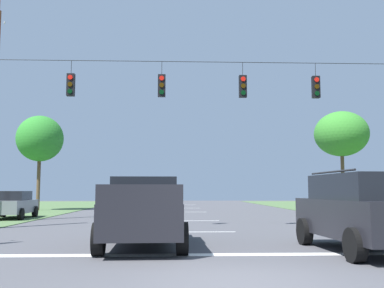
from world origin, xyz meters
TOP-DOWN VIEW (x-y plane):
  - ground_plane at (0.00, 0.00)m, footprint 120.00×120.00m
  - stop_bar_stripe at (0.00, 3.25)m, footprint 15.70×0.45m
  - lane_dash_0 at (0.00, 9.25)m, footprint 2.50×0.15m
  - lane_dash_1 at (0.00, 15.47)m, footprint 2.50×0.15m
  - lane_dash_2 at (0.00, 24.72)m, footprint 2.50×0.15m
  - lane_dash_3 at (0.00, 31.76)m, footprint 2.50×0.15m
  - lane_dash_4 at (0.00, 41.10)m, footprint 2.50×0.15m
  - overhead_signal_span at (-0.03, 10.90)m, footprint 17.89×0.31m
  - pickup_truck at (-1.94, 5.04)m, footprint 2.43×5.46m
  - suv_black at (3.76, 3.52)m, footprint 2.40×4.89m
  - distant_car_crossing_white at (-3.01, 26.14)m, footprint 4.45×2.33m
  - distant_car_oncoming at (-9.99, 17.34)m, footprint 2.19×4.38m
  - tree_roadside_right at (10.90, 23.60)m, footprint 3.83×3.83m
  - tree_roadside_left at (-11.60, 27.47)m, footprint 3.60×3.60m

SIDE VIEW (x-z plane):
  - ground_plane at x=0.00m, z-range 0.00..0.00m
  - stop_bar_stripe at x=0.00m, z-range 0.00..0.01m
  - lane_dash_0 at x=0.00m, z-range 0.00..0.01m
  - lane_dash_1 at x=0.00m, z-range 0.00..0.01m
  - lane_dash_2 at x=0.00m, z-range 0.00..0.01m
  - lane_dash_3 at x=0.00m, z-range 0.00..0.01m
  - lane_dash_4 at x=0.00m, z-range 0.00..0.01m
  - distant_car_crossing_white at x=-3.01m, z-range 0.03..1.55m
  - distant_car_oncoming at x=-9.99m, z-range 0.03..1.55m
  - pickup_truck at x=-1.94m, z-range -0.01..1.94m
  - suv_black at x=3.76m, z-range 0.03..2.09m
  - overhead_signal_span at x=-0.03m, z-range 0.42..8.09m
  - tree_roadside_left at x=-11.60m, z-range 1.88..9.26m
  - tree_roadside_right at x=10.90m, z-range 1.97..9.17m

